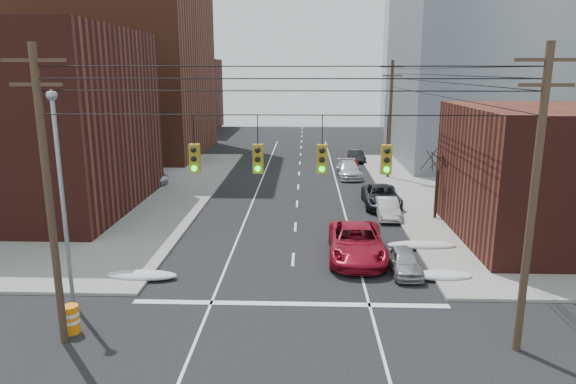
# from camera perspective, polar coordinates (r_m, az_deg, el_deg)

# --- Properties ---
(building_brick_tall) EXTENTS (24.00, 20.00, 30.00)m
(building_brick_tall) POSITION_cam_1_polar(r_m,az_deg,el_deg) (67.29, -20.39, 16.76)
(building_brick_tall) COLOR brown
(building_brick_tall) RESTS_ON ground
(building_brick_far) EXTENTS (22.00, 18.00, 12.00)m
(building_brick_far) POSITION_cam_1_polar(r_m,az_deg,el_deg) (92.43, -15.01, 10.39)
(building_brick_far) COLOR #471915
(building_brick_far) RESTS_ON ground
(building_office) EXTENTS (22.00, 20.00, 25.00)m
(building_office) POSITION_cam_1_polar(r_m,az_deg,el_deg) (62.24, 22.84, 14.59)
(building_office) COLOR gray
(building_office) RESTS_ON ground
(building_glass) EXTENTS (20.00, 18.00, 22.00)m
(building_glass) POSITION_cam_1_polar(r_m,az_deg,el_deg) (87.59, 17.97, 13.34)
(building_glass) COLOR gray
(building_glass) RESTS_ON ground
(utility_pole_left) EXTENTS (2.20, 0.28, 11.00)m
(utility_pole_left) POSITION_cam_1_polar(r_m,az_deg,el_deg) (20.13, -25.07, -0.20)
(utility_pole_left) COLOR #473323
(utility_pole_left) RESTS_ON ground
(utility_pole_right) EXTENTS (2.20, 0.28, 11.00)m
(utility_pole_right) POSITION_cam_1_polar(r_m,az_deg,el_deg) (19.58, 25.60, -0.60)
(utility_pole_right) COLOR #473323
(utility_pole_right) RESTS_ON ground
(utility_pole_far) EXTENTS (2.20, 0.28, 11.00)m
(utility_pole_far) POSITION_cam_1_polar(r_m,az_deg,el_deg) (49.23, 11.29, 8.11)
(utility_pole_far) COLOR #473323
(utility_pole_far) RESTS_ON ground
(traffic_signals) EXTENTS (17.00, 0.42, 2.02)m
(traffic_signals) POSITION_cam_1_polar(r_m,az_deg,el_deg) (17.63, 0.19, 3.90)
(traffic_signals) COLOR black
(traffic_signals) RESTS_ON ground
(street_light) EXTENTS (0.44, 0.44, 9.32)m
(street_light) POSITION_cam_1_polar(r_m,az_deg,el_deg) (23.24, -23.93, 0.97)
(street_light) COLOR gray
(street_light) RESTS_ON ground
(bare_tree) EXTENTS (2.09, 2.20, 4.93)m
(bare_tree) POSITION_cam_1_polar(r_m,az_deg,el_deg) (36.39, 16.18, 0.53)
(bare_tree) COLOR black
(bare_tree) RESTS_ON ground
(snow_nw) EXTENTS (3.50, 1.08, 0.42)m
(snow_nw) POSITION_cam_1_polar(r_m,az_deg,el_deg) (26.65, -15.92, -8.89)
(snow_nw) COLOR silver
(snow_nw) RESTS_ON ground
(snow_ne) EXTENTS (3.00, 1.08, 0.42)m
(snow_ne) POSITION_cam_1_polar(r_m,az_deg,el_deg) (26.73, 16.69, -8.87)
(snow_ne) COLOR silver
(snow_ne) RESTS_ON ground
(snow_east_far) EXTENTS (4.00, 1.08, 0.42)m
(snow_east_far) POSITION_cam_1_polar(r_m,az_deg,el_deg) (30.82, 14.63, -5.74)
(snow_east_far) COLOR silver
(snow_east_far) RESTS_ON ground
(red_pickup) EXTENTS (3.20, 6.58, 1.80)m
(red_pickup) POSITION_cam_1_polar(r_m,az_deg,el_deg) (28.44, 7.63, -5.57)
(red_pickup) COLOR maroon
(red_pickup) RESTS_ON ground
(parked_car_a) EXTENTS (1.48, 3.61, 1.23)m
(parked_car_a) POSITION_cam_1_polar(r_m,az_deg,el_deg) (26.92, 12.85, -7.55)
(parked_car_a) COLOR #A1A2A6
(parked_car_a) RESTS_ON ground
(parked_car_b) EXTENTS (1.55, 4.13, 1.35)m
(parked_car_b) POSITION_cam_1_polar(r_m,az_deg,el_deg) (36.53, 11.00, -1.79)
(parked_car_b) COLOR silver
(parked_car_b) RESTS_ON ground
(parked_car_c) EXTENTS (2.70, 5.72, 1.58)m
(parked_car_c) POSITION_cam_1_polar(r_m,az_deg,el_deg) (39.46, 10.33, -0.46)
(parked_car_c) COLOR black
(parked_car_c) RESTS_ON ground
(parked_car_d) EXTENTS (2.34, 5.37, 1.54)m
(parked_car_d) POSITION_cam_1_polar(r_m,az_deg,el_deg) (49.71, 6.77, 2.48)
(parked_car_d) COLOR silver
(parked_car_d) RESTS_ON ground
(parked_car_e) EXTENTS (2.00, 4.01, 1.31)m
(parked_car_e) POSITION_cam_1_polar(r_m,az_deg,el_deg) (53.28, 7.00, 3.08)
(parked_car_e) COLOR maroon
(parked_car_e) RESTS_ON ground
(parked_car_f) EXTENTS (1.80, 4.04, 1.29)m
(parked_car_f) POSITION_cam_1_polar(r_m,az_deg,el_deg) (58.60, 7.63, 3.98)
(parked_car_f) COLOR black
(parked_car_f) RESTS_ON ground
(lot_car_a) EXTENTS (3.93, 2.59, 1.23)m
(lot_car_a) POSITION_cam_1_polar(r_m,az_deg,el_deg) (39.38, -22.55, -1.35)
(lot_car_a) COLOR silver
(lot_car_a) RESTS_ON sidewalk_nw
(lot_car_b) EXTENTS (5.36, 3.28, 1.39)m
(lot_car_b) POSITION_cam_1_polar(r_m,az_deg,el_deg) (47.72, -15.95, 1.69)
(lot_car_b) COLOR #BBBBC0
(lot_car_b) RESTS_ON sidewalk_nw
(lot_car_c) EXTENTS (4.91, 2.27, 1.39)m
(lot_car_c) POSITION_cam_1_polar(r_m,az_deg,el_deg) (38.21, -24.36, -1.82)
(lot_car_c) COLOR black
(lot_car_c) RESTS_ON sidewalk_nw
(lot_car_d) EXTENTS (4.63, 2.25, 1.52)m
(lot_car_d) POSITION_cam_1_polar(r_m,az_deg,el_deg) (45.24, -23.59, 0.55)
(lot_car_d) COLOR silver
(lot_car_d) RESTS_ON sidewalk_nw
(construction_barrel) EXTENTS (0.71, 0.71, 1.14)m
(construction_barrel) POSITION_cam_1_polar(r_m,az_deg,el_deg) (22.36, -22.97, -12.86)
(construction_barrel) COLOR orange
(construction_barrel) RESTS_ON ground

